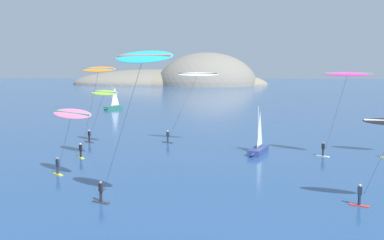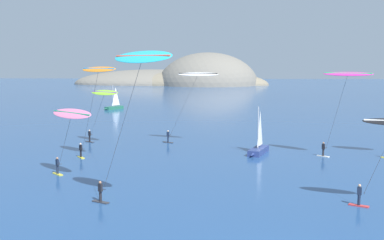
% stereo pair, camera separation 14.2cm
% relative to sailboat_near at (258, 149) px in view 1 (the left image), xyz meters
% --- Properties ---
extents(headland_island, '(97.72, 50.44, 31.49)m').
position_rel_sailboat_near_xyz_m(headland_island, '(-21.11, 179.72, -0.64)').
color(headland_island, slate).
rests_on(headland_island, ground).
extents(sailboat_near, '(2.92, 5.89, 5.70)m').
position_rel_sailboat_near_xyz_m(sailboat_near, '(0.00, 0.00, 0.00)').
color(sailboat_near, navy).
rests_on(sailboat_near, ground).
extents(sailboat_far, '(4.08, 5.49, 5.70)m').
position_rel_sailboat_near_xyz_m(sailboat_far, '(-29.55, 53.43, 0.00)').
color(sailboat_far, '#23664C').
rests_on(sailboat_far, ground).
extents(kitesurfer_pink, '(5.54, 4.94, 6.66)m').
position_rel_sailboat_near_xyz_m(kitesurfer_pink, '(-18.38, -13.41, 5.17)').
color(kitesurfer_pink, yellow).
rests_on(kitesurfer_pink, ground).
extents(kitesurfer_cyan, '(7.25, 5.18, 11.80)m').
position_rel_sailboat_near_xyz_m(kitesurfer_cyan, '(-10.21, -23.23, 9.91)').
color(kitesurfer_cyan, '#2D2D33').
rests_on(kitesurfer_cyan, ground).
extents(kitesurfer_magenta, '(5.48, 4.78, 9.92)m').
position_rel_sailboat_near_xyz_m(kitesurfer_magenta, '(9.40, -2.54, 8.36)').
color(kitesurfer_magenta, silver).
rests_on(kitesurfer_magenta, ground).
extents(kitesurfer_lime, '(5.93, 4.91, 7.35)m').
position_rel_sailboat_near_xyz_m(kitesurfer_lime, '(-19.93, 5.38, 5.79)').
color(kitesurfer_lime, '#2D2D33').
rests_on(kitesurfer_lime, ground).
extents(kitesurfer_orange, '(6.14, 5.45, 10.53)m').
position_rel_sailboat_near_xyz_m(kitesurfer_orange, '(-17.79, -5.64, 8.81)').
color(kitesurfer_orange, yellow).
rests_on(kitesurfer_orange, ground).
extents(kitesurfer_white, '(7.81, 3.67, 9.68)m').
position_rel_sailboat_near_xyz_m(kitesurfer_white, '(-7.83, 6.11, 7.98)').
color(kitesurfer_white, '#2D2D33').
rests_on(kitesurfer_white, ground).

